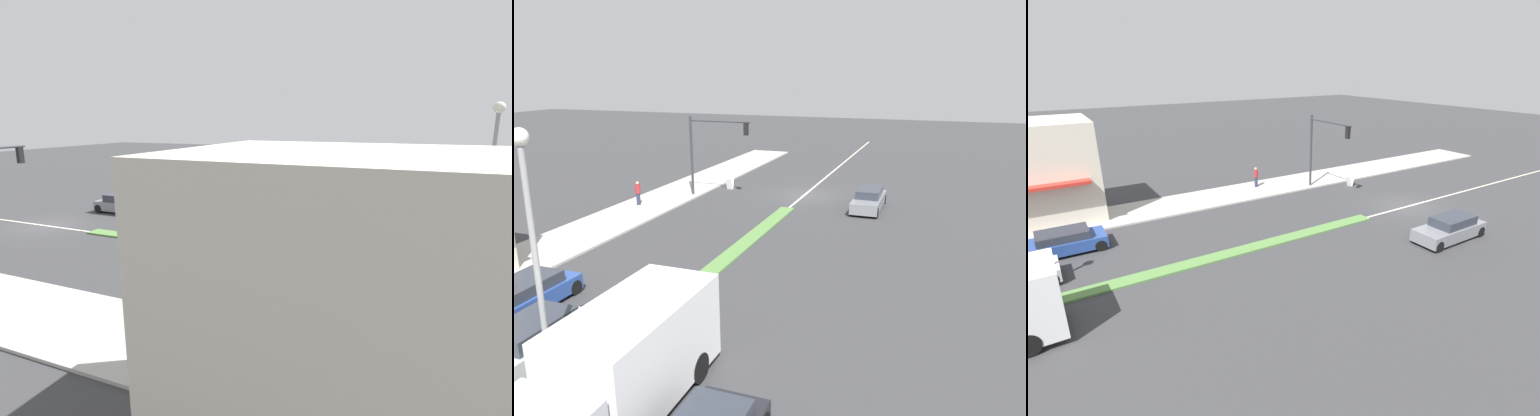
# 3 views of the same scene
# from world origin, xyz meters

# --- Properties ---
(ground_plane) EXTENTS (160.00, 160.00, 0.00)m
(ground_plane) POSITION_xyz_m (0.00, 18.00, 0.00)
(ground_plane) COLOR #38383A
(sidewalk_right) EXTENTS (4.00, 73.00, 0.12)m
(sidewalk_right) POSITION_xyz_m (9.00, 18.50, 0.06)
(sidewalk_right) COLOR #B2AFA8
(sidewalk_right) RESTS_ON ground
(lane_marking_center) EXTENTS (0.16, 60.00, 0.01)m
(lane_marking_center) POSITION_xyz_m (0.00, 0.00, 0.00)
(lane_marking_center) COLOR beige
(lane_marking_center) RESTS_ON ground
(building_corner_store) EXTENTS (5.83, 7.07, 6.14)m
(building_corner_store) POSITION_xyz_m (10.79, 21.67, 3.19)
(building_corner_store) COLOR beige
(building_corner_store) RESTS_ON sidewalk_right
(street_lamp) EXTENTS (0.44, 0.44, 7.37)m
(street_lamp) POSITION_xyz_m (0.00, 25.00, 4.78)
(street_lamp) COLOR gray
(street_lamp) RESTS_ON median_strip
(delivery_truck) EXTENTS (2.44, 7.50, 2.87)m
(delivery_truck) POSITION_xyz_m (-2.20, 24.98, 1.47)
(delivery_truck) COLOR silver
(delivery_truck) RESTS_ON ground
(coupe_blue) EXTENTS (1.90, 4.57, 1.22)m
(coupe_blue) POSITION_xyz_m (5.00, 21.10, 0.59)
(coupe_blue) COLOR #284793
(coupe_blue) RESTS_ON ground
(sedan_silver) EXTENTS (1.82, 4.53, 1.29)m
(sedan_silver) POSITION_xyz_m (2.20, 23.57, 0.63)
(sedan_silver) COLOR #B7BABF
(sedan_silver) RESTS_ON ground
(sedan_dark) EXTENTS (1.84, 4.13, 1.23)m
(sedan_dark) POSITION_xyz_m (-5.00, 25.90, 0.59)
(sedan_dark) COLOR black
(sedan_dark) RESTS_ON ground
(suv_grey) EXTENTS (1.74, 4.52, 1.36)m
(suv_grey) POSITION_xyz_m (-5.00, 2.28, 0.65)
(suv_grey) COLOR slate
(suv_grey) RESTS_ON ground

